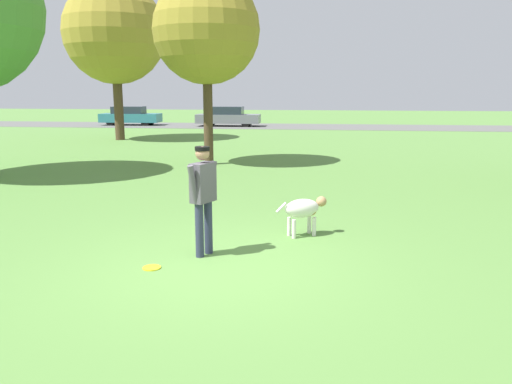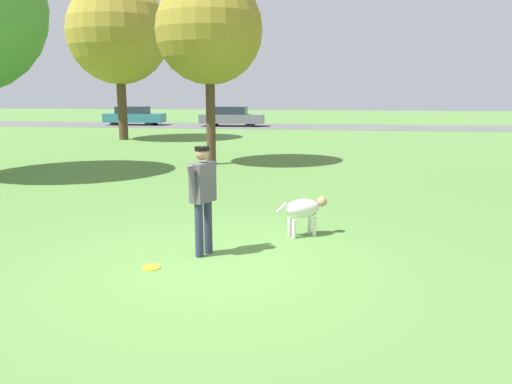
% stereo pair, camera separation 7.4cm
% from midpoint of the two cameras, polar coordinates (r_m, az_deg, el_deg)
% --- Properties ---
extents(ground_plane, '(120.00, 120.00, 0.00)m').
position_cam_midpoint_polar(ground_plane, '(7.42, -4.82, -8.46)').
color(ground_plane, '#56843D').
extents(far_road_strip, '(120.00, 6.00, 0.01)m').
position_cam_midpoint_polar(far_road_strip, '(36.19, 5.23, 7.46)').
color(far_road_strip, '#5B5B59').
rests_on(far_road_strip, ground_plane).
extents(person, '(0.37, 0.65, 1.71)m').
position_cam_midpoint_polar(person, '(7.68, -6.34, 0.03)').
color(person, '#2D334C').
rests_on(person, ground_plane).
extents(dog, '(0.91, 0.64, 0.68)m').
position_cam_midpoint_polar(dog, '(8.83, 5.26, -1.98)').
color(dog, silver).
rests_on(dog, ground_plane).
extents(frisbee, '(0.26, 0.26, 0.02)m').
position_cam_midpoint_polar(frisbee, '(7.48, -12.11, -8.45)').
color(frisbee, yellow).
rests_on(frisbee, ground_plane).
extents(tree_far_left, '(5.13, 5.13, 7.97)m').
position_cam_midpoint_polar(tree_far_left, '(27.35, -15.94, 17.07)').
color(tree_far_left, '#4C3826').
rests_on(tree_far_left, ground_plane).
extents(tree_mid_center, '(3.59, 3.59, 6.30)m').
position_cam_midpoint_polar(tree_mid_center, '(17.50, -5.81, 17.89)').
color(tree_mid_center, '#4C3826').
rests_on(tree_mid_center, ground_plane).
extents(parked_car_teal, '(4.45, 1.91, 1.38)m').
position_cam_midpoint_polar(parked_car_teal, '(38.72, -14.23, 8.42)').
color(parked_car_teal, teal).
rests_on(parked_car_teal, ground_plane).
extents(parked_car_grey, '(4.59, 1.82, 1.41)m').
position_cam_midpoint_polar(parked_car_grey, '(36.42, -3.30, 8.60)').
color(parked_car_grey, slate).
rests_on(parked_car_grey, ground_plane).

